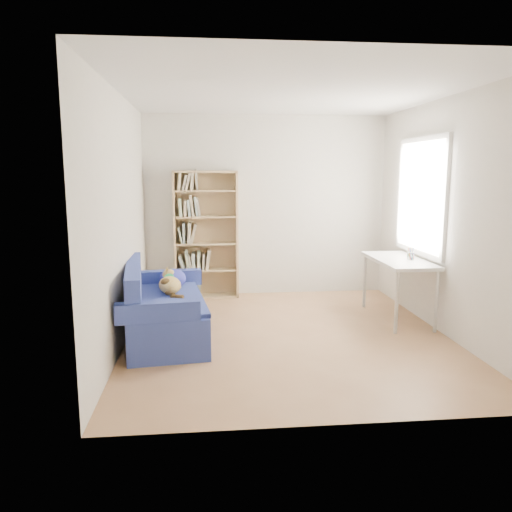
# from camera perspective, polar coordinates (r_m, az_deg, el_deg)

# --- Properties ---
(ground) EXTENTS (4.00, 4.00, 0.00)m
(ground) POSITION_cam_1_polar(r_m,az_deg,el_deg) (5.61, 3.58, -9.04)
(ground) COLOR #9B6B46
(ground) RESTS_ON ground
(room_shell) EXTENTS (3.54, 4.04, 2.62)m
(room_shell) POSITION_cam_1_polar(r_m,az_deg,el_deg) (5.37, 4.75, 7.89)
(room_shell) COLOR silver
(room_shell) RESTS_ON ground
(sofa) EXTENTS (0.99, 1.75, 0.82)m
(sofa) POSITION_cam_1_polar(r_m,az_deg,el_deg) (5.57, -10.71, -5.97)
(sofa) COLOR navy
(sofa) RESTS_ON ground
(bookshelf) EXTENTS (0.90, 0.28, 1.81)m
(bookshelf) POSITION_cam_1_polar(r_m,az_deg,el_deg) (7.16, -5.71, 1.85)
(bookshelf) COLOR tan
(bookshelf) RESTS_ON ground
(desk) EXTENTS (0.56, 1.22, 0.75)m
(desk) POSITION_cam_1_polar(r_m,az_deg,el_deg) (6.30, 16.00, -0.97)
(desk) COLOR silver
(desk) RESTS_ON ground
(pen_cup) EXTENTS (0.08, 0.08, 0.15)m
(pen_cup) POSITION_cam_1_polar(r_m,az_deg,el_deg) (6.26, 17.27, 0.09)
(pen_cup) COLOR white
(pen_cup) RESTS_ON desk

